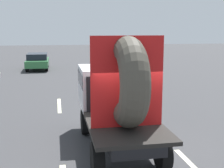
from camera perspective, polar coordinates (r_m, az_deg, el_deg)
name	(u,v)px	position (r m, az deg, el deg)	size (l,w,h in m)	color
ground_plane	(133,153)	(9.18, 3.94, -12.77)	(120.00, 120.00, 0.00)	#38383A
flatbed_truck	(116,92)	(9.36, 0.73, -1.55)	(2.02, 4.97, 3.43)	black
distant_sedan	(38,61)	(27.90, -13.75, 4.24)	(1.88, 4.39, 1.43)	black
lane_dash_left_far	(59,105)	(14.71, -9.84, -3.95)	(2.77, 0.16, 0.01)	beige
lane_dash_right_near	(193,167)	(8.60, 14.99, -14.74)	(2.32, 0.16, 0.01)	beige
lane_dash_right_far	(129,103)	(15.05, 3.23, -3.48)	(2.37, 0.16, 0.01)	beige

